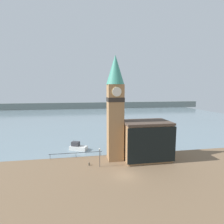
% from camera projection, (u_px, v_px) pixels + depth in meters
% --- Properties ---
extents(ground_plane, '(160.00, 160.00, 0.00)m').
position_uv_depth(ground_plane, '(125.00, 175.00, 30.93)').
color(ground_plane, brown).
extents(water, '(160.00, 120.00, 0.00)m').
position_uv_depth(water, '(96.00, 116.00, 99.40)').
color(water, gray).
rests_on(water, ground_plane).
extents(far_shoreline, '(180.00, 3.00, 5.00)m').
position_uv_depth(far_shoreline, '(92.00, 106.00, 138.20)').
color(far_shoreline, slate).
rests_on(far_shoreline, water).
extents(pier_railing, '(11.68, 0.08, 1.09)m').
position_uv_depth(pier_railing, '(76.00, 153.00, 38.89)').
color(pier_railing, '#232328').
rests_on(pier_railing, ground_plane).
extents(clock_tower, '(3.72, 3.72, 22.13)m').
position_uv_depth(clock_tower, '(115.00, 105.00, 36.70)').
color(clock_tower, '#9E754C').
rests_on(clock_tower, ground_plane).
extents(pier_building, '(10.01, 6.83, 8.36)m').
position_uv_depth(pier_building, '(146.00, 140.00, 37.70)').
color(pier_building, '#9E754C').
rests_on(pier_building, ground_plane).
extents(boat_near, '(4.65, 3.43, 2.08)m').
position_uv_depth(boat_near, '(78.00, 147.00, 43.79)').
color(boat_near, silver).
rests_on(boat_near, water).
extents(mooring_bollard_near, '(0.33, 0.33, 0.62)m').
position_uv_depth(mooring_bollard_near, '(89.00, 164.00, 34.94)').
color(mooring_bollard_near, brown).
rests_on(mooring_bollard_near, ground_plane).
extents(lamp_post, '(0.32, 0.32, 3.79)m').
position_uv_depth(lamp_post, '(100.00, 154.00, 33.96)').
color(lamp_post, '#2D2D33').
rests_on(lamp_post, ground_plane).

